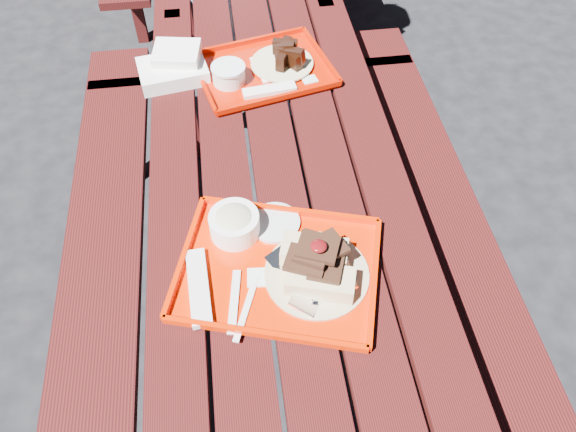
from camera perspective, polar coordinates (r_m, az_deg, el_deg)
The scene contains 5 objects.
ground at distance 2.20m, azimuth -0.53°, elevation -10.48°, with size 60.00×60.00×0.00m, color black.
picnic_table_near at distance 1.73m, azimuth -0.67°, elevation -1.58°, with size 1.41×2.40×0.75m.
near_tray at distance 1.40m, azimuth -0.91°, elevation -4.11°, with size 0.58×0.50×0.15m.
far_tray at distance 1.96m, azimuth -2.67°, elevation 14.69°, with size 0.51×0.43×0.07m.
white_cloth at distance 1.98m, azimuth -11.50°, elevation 14.67°, with size 0.25×0.20×0.09m.
Camera 1 is at (-0.12, -1.04, 1.93)m, focal length 35.00 mm.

